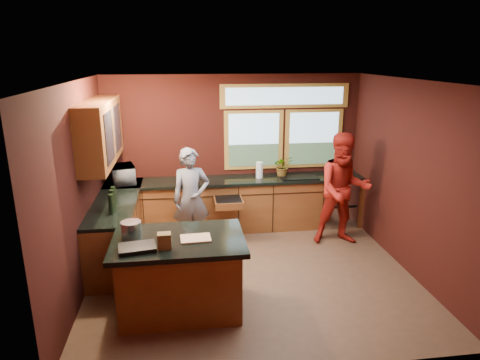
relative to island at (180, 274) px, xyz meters
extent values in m
plane|color=brown|center=(1.00, 0.75, -0.48)|extent=(4.50, 4.50, 0.00)
cube|color=black|center=(1.00, 2.75, 0.87)|extent=(4.50, 0.02, 2.70)
cube|color=black|center=(1.00, -1.25, 0.87)|extent=(4.50, 0.02, 2.70)
cube|color=black|center=(-1.25, 0.75, 0.87)|extent=(0.02, 4.00, 2.70)
cube|color=black|center=(3.25, 0.75, 0.87)|extent=(0.02, 4.00, 2.70)
cube|color=silver|center=(1.00, 0.75, 2.22)|extent=(4.50, 4.00, 0.02)
cube|color=#93B7CC|center=(1.35, 2.73, 1.07)|extent=(1.06, 0.02, 1.06)
cube|color=#93B7CC|center=(2.45, 2.73, 1.07)|extent=(1.06, 0.02, 1.06)
cube|color=#AE8332|center=(1.90, 2.73, 1.84)|extent=(2.30, 0.02, 0.42)
cube|color=brown|center=(-1.07, 1.60, 1.47)|extent=(0.36, 1.80, 0.90)
cube|color=brown|center=(1.00, 2.45, -0.04)|extent=(4.50, 0.60, 0.88)
cube|color=black|center=(1.00, 2.44, 0.43)|extent=(4.50, 0.64, 0.05)
cube|color=#B7B7BC|center=(2.85, 2.43, -0.05)|extent=(0.60, 0.58, 0.85)
cube|color=black|center=(2.10, 2.41, 0.43)|extent=(0.66, 0.46, 0.05)
cube|color=brown|center=(-0.95, 1.60, -0.04)|extent=(0.60, 2.30, 0.88)
cube|color=black|center=(-0.94, 1.60, 0.43)|extent=(0.64, 2.30, 0.05)
cube|color=brown|center=(0.00, 0.00, -0.04)|extent=(1.40, 0.90, 0.88)
cube|color=black|center=(0.00, 0.00, 0.44)|extent=(1.55, 1.05, 0.06)
imported|color=slate|center=(0.19, 1.78, 0.34)|extent=(0.65, 0.48, 1.64)
imported|color=#A41B13|center=(2.64, 1.61, 0.45)|extent=(0.96, 0.78, 1.85)
imported|color=#999999|center=(-0.92, 2.45, 0.60)|extent=(0.49, 0.61, 0.30)
imported|color=#999999|center=(1.84, 2.50, 0.64)|extent=(0.34, 0.29, 0.37)
cylinder|color=white|center=(1.41, 2.45, 0.59)|extent=(0.12, 0.12, 0.28)
cube|color=tan|center=(0.20, -0.05, 0.48)|extent=(0.36, 0.27, 0.02)
cylinder|color=silver|center=(-0.55, 0.15, 0.56)|extent=(0.24, 0.24, 0.18)
cube|color=brown|center=(-0.15, -0.25, 0.56)|extent=(0.15, 0.12, 0.18)
cube|color=black|center=(-0.45, -0.25, 0.49)|extent=(0.44, 0.34, 0.05)
camera|label=1|loc=(0.10, -4.67, 2.55)|focal=32.00mm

